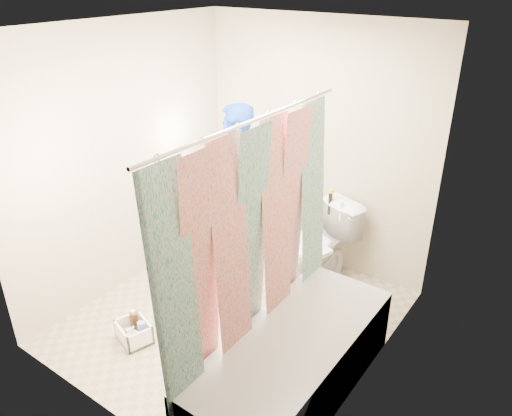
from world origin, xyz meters
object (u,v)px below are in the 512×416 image
Objects in this scene: toilet at (317,247)px; plumber at (234,188)px; bathtub at (292,364)px; cleaning_caddy at (134,333)px.

toilet is 0.48× the size of plumber.
bathtub is at bearing 17.95° from plumber.
plumber reaches higher than bathtub.
plumber is (-0.86, -0.14, 0.43)m from toilet.
bathtub is at bearing 30.22° from cleaning_caddy.
plumber is 1.63m from cleaning_caddy.
plumber is at bearing 111.41° from cleaning_caddy.
plumber is (-1.41, 1.17, 0.56)m from bathtub.
cleaning_caddy is (-0.78, -1.59, -0.32)m from toilet.
cleaning_caddy is (0.08, -1.45, -0.75)m from plumber.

